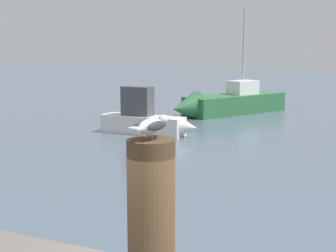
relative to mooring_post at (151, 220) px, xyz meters
The scene contains 4 objects.
mooring_post is the anchor object (origin of this frame).
seagull 0.62m from the mooring_post, 80.14° to the left, with size 0.18×0.39×0.14m.
boat_white 14.86m from the mooring_post, 118.28° to the left, with size 3.63×0.82×1.69m.
boat_green 20.08m from the mooring_post, 108.35° to the left, with size 4.07×6.20×4.99m.
Camera 1 is at (0.85, -3.32, 3.22)m, focal length 54.89 mm.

